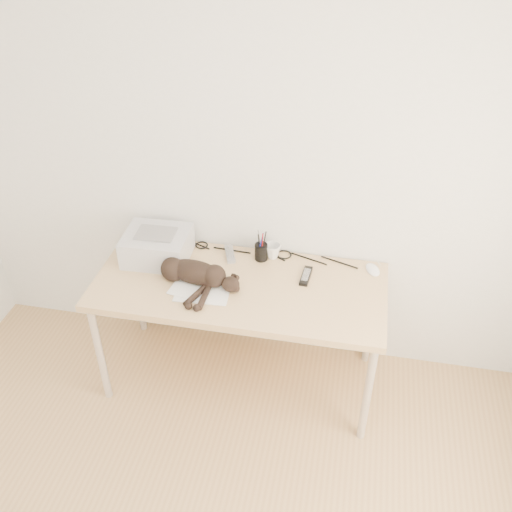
% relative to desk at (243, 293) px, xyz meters
% --- Properties ---
extents(wall_back, '(3.50, 0.00, 3.50)m').
position_rel_desk_xyz_m(wall_back, '(0.00, 0.27, 0.69)').
color(wall_back, white).
rests_on(wall_back, floor).
extents(desk, '(1.60, 0.70, 0.74)m').
position_rel_desk_xyz_m(desk, '(0.00, 0.00, 0.00)').
color(desk, '#D5B57D').
rests_on(desk, floor).
extents(printer, '(0.37, 0.32, 0.17)m').
position_rel_desk_xyz_m(printer, '(-0.51, 0.06, 0.22)').
color(printer, '#B9B9BE').
rests_on(printer, desk).
extents(papers, '(0.34, 0.25, 0.01)m').
position_rel_desk_xyz_m(papers, '(-0.19, -0.18, 0.14)').
color(papers, white).
rests_on(papers, desk).
extents(cat, '(0.61, 0.33, 0.14)m').
position_rel_desk_xyz_m(cat, '(-0.25, -0.12, 0.19)').
color(cat, black).
rests_on(cat, desk).
extents(mug, '(0.13, 0.13, 0.09)m').
position_rel_desk_xyz_m(mug, '(0.14, 0.19, 0.18)').
color(mug, white).
rests_on(mug, desk).
extents(pen_cup, '(0.07, 0.07, 0.19)m').
position_rel_desk_xyz_m(pen_cup, '(0.07, 0.16, 0.19)').
color(pen_cup, black).
rests_on(pen_cup, desk).
extents(remote_grey, '(0.10, 0.18, 0.02)m').
position_rel_desk_xyz_m(remote_grey, '(-0.11, 0.16, 0.14)').
color(remote_grey, gray).
rests_on(remote_grey, desk).
extents(remote_black, '(0.06, 0.17, 0.02)m').
position_rel_desk_xyz_m(remote_black, '(0.35, 0.04, 0.14)').
color(remote_black, black).
rests_on(remote_black, desk).
extents(mouse, '(0.11, 0.14, 0.04)m').
position_rel_desk_xyz_m(mouse, '(0.71, 0.18, 0.15)').
color(mouse, white).
rests_on(mouse, desk).
extents(cable_tangle, '(1.36, 0.09, 0.01)m').
position_rel_desk_xyz_m(cable_tangle, '(0.00, 0.22, 0.14)').
color(cable_tangle, black).
rests_on(cable_tangle, desk).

